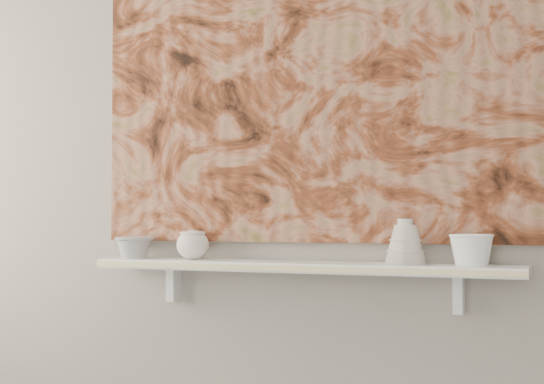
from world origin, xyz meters
The scene contains 11 objects.
wall_back centered at (0.00, 1.60, 1.35)m, with size 3.60×3.60×0.00m, color gray.
shelf centered at (0.00, 1.51, 0.92)m, with size 1.40×0.18×0.03m, color white.
shelf_stripe centered at (0.00, 1.41, 0.92)m, with size 1.40×0.01×0.02m, color beige.
bracket_left centered at (-0.49, 1.57, 0.84)m, with size 0.03×0.06×0.12m, color white.
bracket_right centered at (0.49, 1.57, 0.84)m, with size 0.03×0.06×0.12m, color white.
painting centered at (0.00, 1.59, 1.54)m, with size 1.50×0.03×1.10m, color brown.
house_motif centered at (0.45, 1.57, 1.23)m, with size 0.09×0.00×0.08m, color black.
bowl_grey centered at (-0.61, 1.51, 0.97)m, with size 0.14×0.14×0.08m, color gray, non-canonical shape.
cup_cream centered at (-0.38, 1.51, 0.98)m, with size 0.11×0.11×0.10m, color white, non-canonical shape.
bell_vessel centered at (0.34, 1.51, 1.00)m, with size 0.13×0.13×0.14m, color beige, non-canonical shape.
bowl_white centered at (0.54, 1.51, 0.98)m, with size 0.13×0.13×0.10m, color white, non-canonical shape.
Camera 1 is at (0.79, -0.79, 1.07)m, focal length 50.00 mm.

